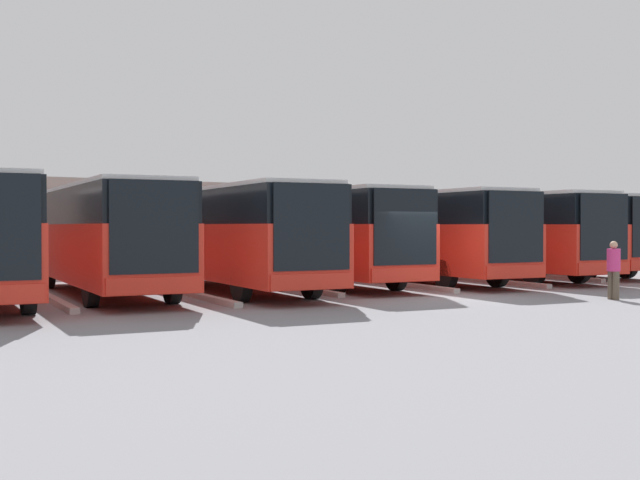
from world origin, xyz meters
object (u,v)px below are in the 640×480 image
Objects in this scene: bus_2 at (413,233)px; bus_3 at (317,233)px; bus_5 at (104,234)px; bus_4 at (232,234)px; bus_0 at (543,232)px; bus_1 at (493,232)px; pedestrian at (614,268)px.

bus_2 is 3.92m from bus_3.
bus_5 is at bearing 3.75° from bus_2.
bus_3 is (3.86, -0.69, 0.00)m from bus_2.
bus_4 is 3.96m from bus_5.
bus_0 is 3.93m from bus_1.
bus_5 is at bearing 7.38° from bus_3.
bus_1 is 1.00× the size of bus_4.
bus_4 is at bearing 173.88° from bus_5.
bus_1 and bus_5 have the same top height.
bus_0 is 1.00× the size of bus_1.
bus_5 is at bearing 3.33° from bus_1.
bus_3 is 1.00× the size of bus_5.
bus_3 is 7.71m from bus_5.
bus_5 is 14.90m from pedestrian.
bus_1 and bus_3 have the same top height.
bus_4 is (11.57, -0.04, 0.00)m from bus_1.
bus_2 is 1.00× the size of bus_4.
bus_2 is 11.59m from bus_5.
bus_5 is (19.28, -0.14, 0.00)m from bus_0.
bus_2 is (7.71, 0.47, 0.00)m from bus_0.
bus_2 reaches higher than pedestrian.
bus_1 is 9.33m from pedestrian.
pedestrian is (-7.70, 8.48, -0.95)m from bus_4.
bus_0 is at bearing 152.40° from pedestrian.
bus_2 is at bearing -171.21° from bus_4.
bus_2 is at bearing -167.72° from pedestrian.
bus_1 is at bearing -173.45° from bus_4.
pedestrian is at bearing 96.64° from bus_2.
bus_3 is (11.57, -0.22, 0.00)m from bus_0.
bus_0 is 19.28m from bus_5.
bus_1 is at bearing 179.33° from bus_3.
bus_5 is at bearing -116.62° from pedestrian.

